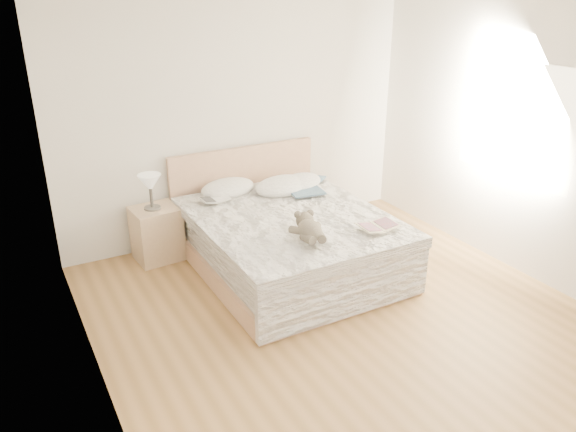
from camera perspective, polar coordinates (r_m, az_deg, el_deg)
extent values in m
cube|color=brown|center=(4.84, 6.74, -10.93)|extent=(4.00, 4.50, 0.00)
cube|color=silver|center=(6.13, -5.00, 10.27)|extent=(4.00, 0.02, 2.70)
cube|color=silver|center=(3.52, -19.84, -0.82)|extent=(0.02, 4.50, 2.70)
cube|color=silver|center=(5.63, 24.44, 7.15)|extent=(0.02, 4.50, 2.70)
cube|color=white|center=(5.77, 22.20, 8.89)|extent=(0.02, 1.30, 1.10)
cube|color=tan|center=(5.63, 0.04, -4.42)|extent=(1.68, 2.08, 0.20)
cube|color=white|center=(5.52, 0.05, -2.11)|extent=(1.60, 2.00, 0.30)
cube|color=white|center=(5.40, 0.30, -0.48)|extent=(1.72, 2.05, 0.10)
cube|color=tan|center=(6.32, -4.51, 2.63)|extent=(1.70, 0.06, 1.00)
cube|color=tan|center=(5.91, -13.18, -1.74)|extent=(0.48, 0.44, 0.56)
cylinder|color=#514C46|center=(5.79, -13.61, 0.81)|extent=(0.16, 0.16, 0.02)
cylinder|color=#403C36|center=(5.74, -13.73, 1.95)|extent=(0.03, 0.03, 0.23)
cone|color=beige|center=(5.69, -13.86, 3.31)|extent=(0.29, 0.29, 0.16)
ellipsoid|color=white|center=(5.99, -6.13, 2.82)|extent=(0.70, 0.55, 0.19)
ellipsoid|color=white|center=(6.02, -0.56, 3.07)|extent=(0.73, 0.58, 0.19)
ellipsoid|color=white|center=(6.14, 1.31, 3.45)|extent=(0.65, 0.58, 0.16)
cube|color=white|center=(5.72, -7.44, 1.65)|extent=(0.30, 0.21, 0.02)
cube|color=#FFF3CA|center=(5.12, 9.10, -1.07)|extent=(0.38, 0.27, 0.02)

